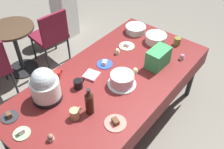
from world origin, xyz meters
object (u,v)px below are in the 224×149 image
(maroon_chair_right, at_px, (51,34))
(cupcake_vanilla, at_px, (135,71))
(dessert_plate_charcoal, at_px, (10,116))
(water_cooler, at_px, (63,3))
(soda_bottle_cola, at_px, (89,102))
(round_cafe_table, at_px, (15,42))
(coffee_mug_black, at_px, (78,84))
(ceramic_snack_bowl, at_px, (156,38))
(coffee_mug_tan, at_px, (75,114))
(potluck_table, at_px, (112,83))
(cupcake_berry, at_px, (51,138))
(cupcake_mint, at_px, (182,57))
(coffee_mug_red, at_px, (57,75))
(dessert_plate_cobalt, at_px, (105,64))
(dessert_plate_sage, at_px, (22,133))
(dessert_plate_coral, at_px, (115,123))
(soda_carton, at_px, (158,58))
(slow_cooker, at_px, (45,86))
(glass_salad_bowl, at_px, (136,29))
(coffee_mug_olive, at_px, (177,41))
(dessert_plate_cream, at_px, (127,46))
(frosted_layer_cake, at_px, (122,80))

(maroon_chair_right, bearing_deg, cupcake_vanilla, -96.68)
(dessert_plate_charcoal, xyz_separation_m, maroon_chair_right, (1.32, 1.07, -0.27))
(cupcake_vanilla, relative_size, water_cooler, 0.05)
(soda_bottle_cola, bearing_deg, round_cafe_table, 77.36)
(coffee_mug_black, bearing_deg, ceramic_snack_bowl, -8.43)
(ceramic_snack_bowl, distance_m, coffee_mug_tan, 1.40)
(coffee_mug_tan, bearing_deg, potluck_table, 6.36)
(cupcake_berry, xyz_separation_m, cupcake_mint, (1.56, -0.32, 0.00))
(coffee_mug_tan, relative_size, coffee_mug_red, 1.03)
(cupcake_vanilla, height_order, water_cooler, water_cooler)
(dessert_plate_cobalt, bearing_deg, coffee_mug_black, -176.13)
(dessert_plate_sage, bearing_deg, dessert_plate_coral, -43.32)
(soda_carton, bearing_deg, slow_cooker, 154.95)
(dessert_plate_charcoal, distance_m, cupcake_vanilla, 1.24)
(slow_cooker, distance_m, soda_carton, 1.17)
(potluck_table, height_order, coffee_mug_red, coffee_mug_red)
(glass_salad_bowl, bearing_deg, round_cafe_table, 123.49)
(coffee_mug_olive, height_order, coffee_mug_red, coffee_mug_olive)
(dessert_plate_charcoal, bearing_deg, dessert_plate_sage, -99.66)
(potluck_table, distance_m, dessert_plate_charcoal, 1.00)
(dessert_plate_cobalt, bearing_deg, coffee_mug_red, 152.74)
(cupcake_vanilla, bearing_deg, dessert_plate_charcoal, 156.01)
(soda_bottle_cola, bearing_deg, dessert_plate_cream, 18.62)
(ceramic_snack_bowl, xyz_separation_m, dessert_plate_sage, (-1.78, 0.15, -0.04))
(cupcake_mint, height_order, coffee_mug_tan, coffee_mug_tan)
(coffee_mug_tan, bearing_deg, coffee_mug_olive, -5.99)
(potluck_table, xyz_separation_m, cupcake_vanilla, (0.21, -0.13, 0.09))
(coffee_mug_olive, xyz_separation_m, coffee_mug_tan, (-1.51, 0.16, 0.00))
(cupcake_vanilla, xyz_separation_m, cupcake_mint, (0.51, -0.26, 0.00))
(ceramic_snack_bowl, distance_m, dessert_plate_charcoal, 1.78)
(cupcake_mint, distance_m, water_cooler, 2.29)
(ceramic_snack_bowl, relative_size, cupcake_mint, 3.66)
(dessert_plate_charcoal, distance_m, soda_bottle_cola, 0.69)
(coffee_mug_tan, height_order, soda_carton, soda_carton)
(dessert_plate_charcoal, bearing_deg, coffee_mug_red, 6.17)
(frosted_layer_cake, height_order, cupcake_berry, frosted_layer_cake)
(cupcake_vanilla, relative_size, coffee_mug_red, 0.57)
(soda_carton, bearing_deg, coffee_mug_red, 141.69)
(soda_bottle_cola, xyz_separation_m, maroon_chair_right, (0.84, 1.57, -0.38))
(dessert_plate_charcoal, distance_m, coffee_mug_tan, 0.56)
(soda_bottle_cola, relative_size, coffee_mug_tan, 2.23)
(frosted_layer_cake, bearing_deg, dessert_plate_coral, -149.18)
(dessert_plate_charcoal, xyz_separation_m, dessert_plate_sage, (-0.04, -0.22, 0.00))
(coffee_mug_olive, relative_size, water_cooler, 0.10)
(frosted_layer_cake, bearing_deg, coffee_mug_tan, 173.46)
(cupcake_berry, relative_size, coffee_mug_black, 0.54)
(dessert_plate_cobalt, height_order, maroon_chair_right, maroon_chair_right)
(slow_cooker, relative_size, dessert_plate_charcoal, 2.28)
(dessert_plate_cream, height_order, dessert_plate_sage, dessert_plate_sage)
(dessert_plate_cobalt, height_order, coffee_mug_tan, coffee_mug_tan)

